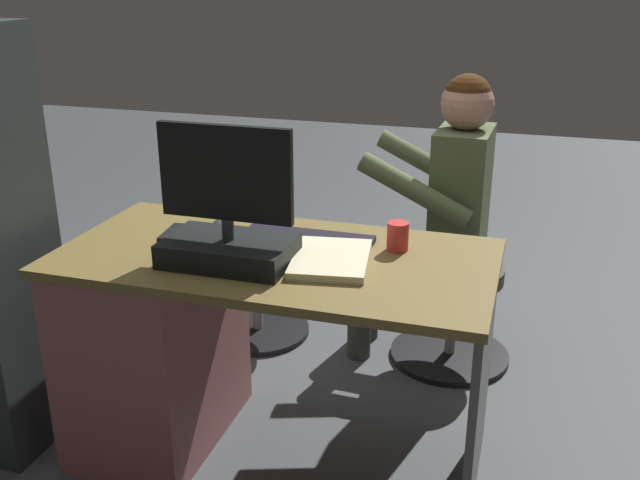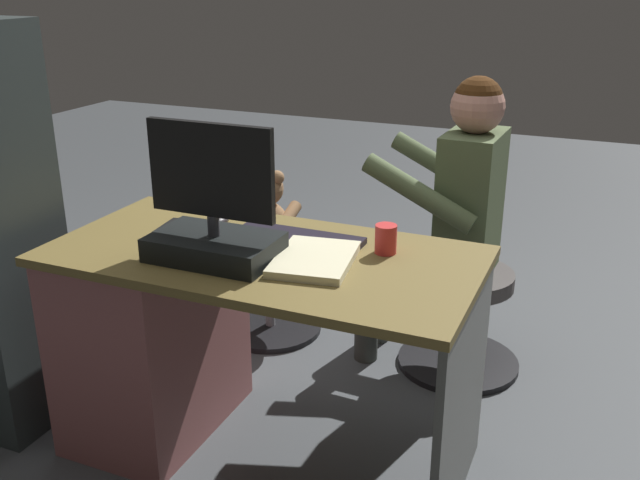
{
  "view_description": "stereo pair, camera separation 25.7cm",
  "coord_description": "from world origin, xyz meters",
  "px_view_note": "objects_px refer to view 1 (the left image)",
  "views": [
    {
      "loc": [
        -0.72,
        2.33,
        1.55
      ],
      "look_at": [
        -0.02,
        0.03,
        0.64
      ],
      "focal_mm": 40.28,
      "sensor_mm": 36.0,
      "label": 1
    },
    {
      "loc": [
        -0.97,
        2.24,
        1.55
      ],
      "look_at": [
        -0.02,
        0.03,
        0.64
      ],
      "focal_mm": 40.28,
      "sensor_mm": 36.0,
      "label": 2
    }
  ],
  "objects_px": {
    "keyboard": "(307,239)",
    "cup": "(398,236)",
    "desk": "(182,337)",
    "monitor": "(228,227)",
    "tv_remote": "(172,233)",
    "visitor_chair": "(453,306)",
    "teddy_bear": "(255,212)",
    "person": "(440,200)",
    "office_chair_teddy": "(257,282)",
    "computer_mouse": "(222,224)"
  },
  "relations": [
    {
      "from": "keyboard",
      "to": "cup",
      "type": "height_order",
      "value": "cup"
    },
    {
      "from": "monitor",
      "to": "visitor_chair",
      "type": "bearing_deg",
      "value": -121.73
    },
    {
      "from": "teddy_bear",
      "to": "tv_remote",
      "type": "bearing_deg",
      "value": 91.52
    },
    {
      "from": "cup",
      "to": "office_chair_teddy",
      "type": "xyz_separation_m",
      "value": [
        0.74,
        -0.65,
        -0.53
      ]
    },
    {
      "from": "desk",
      "to": "cup",
      "type": "xyz_separation_m",
      "value": [
        -0.69,
        -0.14,
        0.38
      ]
    },
    {
      "from": "desk",
      "to": "monitor",
      "type": "height_order",
      "value": "monitor"
    },
    {
      "from": "tv_remote",
      "to": "visitor_chair",
      "type": "height_order",
      "value": "tv_remote"
    },
    {
      "from": "monitor",
      "to": "cup",
      "type": "height_order",
      "value": "monitor"
    },
    {
      "from": "teddy_bear",
      "to": "cup",
      "type": "bearing_deg",
      "value": 138.21
    },
    {
      "from": "office_chair_teddy",
      "to": "visitor_chair",
      "type": "distance_m",
      "value": 0.86
    },
    {
      "from": "cup",
      "to": "computer_mouse",
      "type": "bearing_deg",
      "value": -1.1
    },
    {
      "from": "keyboard",
      "to": "computer_mouse",
      "type": "height_order",
      "value": "computer_mouse"
    },
    {
      "from": "person",
      "to": "tv_remote",
      "type": "bearing_deg",
      "value": 45.38
    },
    {
      "from": "keyboard",
      "to": "office_chair_teddy",
      "type": "height_order",
      "value": "keyboard"
    },
    {
      "from": "monitor",
      "to": "keyboard",
      "type": "xyz_separation_m",
      "value": [
        -0.17,
        -0.22,
        -0.1
      ]
    },
    {
      "from": "desk",
      "to": "teddy_bear",
      "type": "distance_m",
      "value": 0.82
    },
    {
      "from": "visitor_chair",
      "to": "person",
      "type": "distance_m",
      "value": 0.46
    },
    {
      "from": "office_chair_teddy",
      "to": "person",
      "type": "xyz_separation_m",
      "value": [
        -0.78,
        -0.03,
        0.45
      ]
    },
    {
      "from": "computer_mouse",
      "to": "person",
      "type": "distance_m",
      "value": 0.92
    },
    {
      "from": "tv_remote",
      "to": "office_chair_teddy",
      "type": "relative_size",
      "value": 0.32
    },
    {
      "from": "monitor",
      "to": "cup",
      "type": "bearing_deg",
      "value": -152.17
    },
    {
      "from": "cup",
      "to": "person",
      "type": "height_order",
      "value": "person"
    },
    {
      "from": "keyboard",
      "to": "visitor_chair",
      "type": "distance_m",
      "value": 0.95
    },
    {
      "from": "visitor_chair",
      "to": "computer_mouse",
      "type": "bearing_deg",
      "value": 43.41
    },
    {
      "from": "cup",
      "to": "tv_remote",
      "type": "xyz_separation_m",
      "value": [
        0.72,
        0.09,
        -0.04
      ]
    },
    {
      "from": "tv_remote",
      "to": "teddy_bear",
      "type": "height_order",
      "value": "teddy_bear"
    },
    {
      "from": "visitor_chair",
      "to": "teddy_bear",
      "type": "bearing_deg",
      "value": 1.31
    },
    {
      "from": "desk",
      "to": "office_chair_teddy",
      "type": "height_order",
      "value": "desk"
    },
    {
      "from": "cup",
      "to": "desk",
      "type": "bearing_deg",
      "value": 11.42
    },
    {
      "from": "desk",
      "to": "keyboard",
      "type": "relative_size",
      "value": 3.17
    },
    {
      "from": "cup",
      "to": "office_chair_teddy",
      "type": "relative_size",
      "value": 0.19
    },
    {
      "from": "office_chair_teddy",
      "to": "person",
      "type": "bearing_deg",
      "value": -177.9
    },
    {
      "from": "teddy_bear",
      "to": "visitor_chair",
      "type": "height_order",
      "value": "teddy_bear"
    },
    {
      "from": "visitor_chair",
      "to": "office_chair_teddy",
      "type": "bearing_deg",
      "value": 2.1
    },
    {
      "from": "monitor",
      "to": "visitor_chair",
      "type": "relative_size",
      "value": 0.83
    },
    {
      "from": "computer_mouse",
      "to": "office_chair_teddy",
      "type": "relative_size",
      "value": 0.21
    },
    {
      "from": "desk",
      "to": "monitor",
      "type": "distance_m",
      "value": 0.52
    },
    {
      "from": "desk",
      "to": "person",
      "type": "distance_m",
      "value": 1.14
    },
    {
      "from": "desk",
      "to": "teddy_bear",
      "type": "xyz_separation_m",
      "value": [
        0.05,
        -0.8,
        0.17
      ]
    },
    {
      "from": "monitor",
      "to": "cup",
      "type": "distance_m",
      "value": 0.52
    },
    {
      "from": "keyboard",
      "to": "office_chair_teddy",
      "type": "bearing_deg",
      "value": -55.76
    },
    {
      "from": "monitor",
      "to": "tv_remote",
      "type": "height_order",
      "value": "monitor"
    },
    {
      "from": "monitor",
      "to": "teddy_bear",
      "type": "height_order",
      "value": "monitor"
    },
    {
      "from": "computer_mouse",
      "to": "cup",
      "type": "relative_size",
      "value": 1.07
    },
    {
      "from": "keyboard",
      "to": "tv_remote",
      "type": "bearing_deg",
      "value": 9.77
    },
    {
      "from": "monitor",
      "to": "computer_mouse",
      "type": "distance_m",
      "value": 0.3
    },
    {
      "from": "person",
      "to": "teddy_bear",
      "type": "bearing_deg",
      "value": 1.24
    },
    {
      "from": "person",
      "to": "monitor",
      "type": "bearing_deg",
      "value": 61.79
    },
    {
      "from": "keyboard",
      "to": "monitor",
      "type": "bearing_deg",
      "value": 53.29
    },
    {
      "from": "desk",
      "to": "office_chair_teddy",
      "type": "relative_size",
      "value": 2.88
    }
  ]
}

